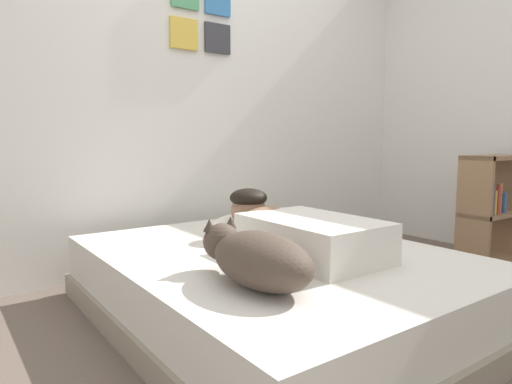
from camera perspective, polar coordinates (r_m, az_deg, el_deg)
ground_plane at (r=2.16m, az=14.16°, el=-16.90°), size 11.72×11.72×0.00m
back_wall at (r=3.21m, az=-7.30°, el=13.63°), size 3.86×0.12×2.50m
bed at (r=2.21m, az=2.29°, el=-11.68°), size 1.47×1.90×0.33m
pillow at (r=2.61m, az=-0.42°, el=-3.79°), size 0.52×0.32×0.11m
person_lying at (r=2.14m, az=4.62°, el=-4.76°), size 0.43×0.92×0.27m
dog at (r=1.64m, az=-0.02°, el=-8.32°), size 0.26×0.57×0.21m
coffee_cup at (r=2.50m, az=-1.84°, el=-4.66°), size 0.12×0.09×0.07m
cell_phone at (r=1.82m, az=10.33°, el=-10.12°), size 0.07×0.14×0.01m
bookshelf at (r=3.54m, az=27.35°, el=-1.71°), size 0.45×0.24×0.75m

